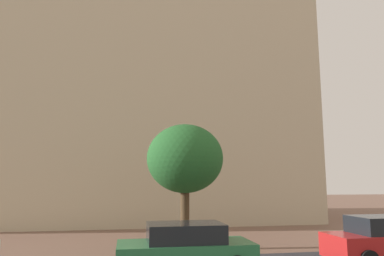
% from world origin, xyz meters
% --- Properties ---
extents(landmark_building, '(27.51, 14.21, 35.69)m').
position_xyz_m(landmark_building, '(-2.34, 26.32, 9.95)').
color(landmark_building, beige).
rests_on(landmark_building, ground_plane).
extents(car_green, '(4.29, 2.10, 1.50)m').
position_xyz_m(car_green, '(0.02, 8.88, 0.71)').
color(car_green, '#287042').
rests_on(car_green, ground_plane).
extents(tree_curb_far, '(3.31, 3.31, 5.31)m').
position_xyz_m(tree_curb_far, '(0.59, 12.55, 3.79)').
color(tree_curb_far, '#4C3823').
rests_on(tree_curb_far, ground_plane).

